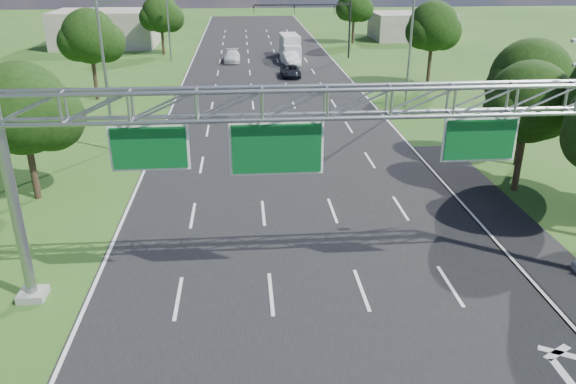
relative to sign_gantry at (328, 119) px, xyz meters
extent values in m
plane|color=#265018|center=(-0.33, 18.00, -6.89)|extent=(220.00, 220.00, 0.00)
cube|color=black|center=(-0.33, 18.00, -6.89)|extent=(18.00, 180.00, 0.02)
cube|color=black|center=(9.87, 2.00, -6.89)|extent=(3.00, 30.00, 0.02)
cube|color=gray|center=(-11.33, 0.00, -6.74)|extent=(1.00, 1.00, 0.30)
cylinder|color=gray|center=(-11.33, 0.00, -2.89)|extent=(0.40, 0.40, 8.00)
cube|color=white|center=(-6.33, -0.02, -0.89)|extent=(2.80, 0.05, 1.70)
cube|color=#0A5020|center=(-6.33, -0.08, -0.89)|extent=(2.62, 0.05, 1.52)
cube|color=white|center=(-1.83, -0.02, -1.04)|extent=(3.40, 0.05, 2.00)
cube|color=#0A5020|center=(-1.83, -0.08, -1.04)|extent=(3.22, 0.05, 1.82)
cube|color=white|center=(5.67, -0.02, -0.89)|extent=(2.80, 0.05, 1.70)
cube|color=#0A5020|center=(5.67, -0.08, -0.89)|extent=(2.62, 0.05, 1.52)
cylinder|color=black|center=(10.67, 53.00, -3.39)|extent=(0.24, 0.24, 7.00)
cylinder|color=black|center=(4.67, 53.00, -0.29)|extent=(12.00, 0.18, 0.18)
imported|color=black|center=(-1.33, 53.00, -0.84)|extent=(0.18, 0.22, 1.10)
imported|color=black|center=(3.67, 53.00, -0.84)|extent=(0.18, 0.22, 1.10)
imported|color=black|center=(8.67, 53.00, -0.84)|extent=(0.18, 0.22, 1.10)
cylinder|color=gray|center=(-11.83, 18.00, -1.89)|extent=(0.20, 0.20, 10.00)
cylinder|color=gray|center=(-10.53, 18.00, 2.81)|extent=(2.78, 0.12, 0.60)
cylinder|color=gray|center=(-11.83, 53.00, -1.89)|extent=(0.20, 0.20, 10.00)
cylinder|color=gray|center=(11.17, 28.00, -1.89)|extent=(0.20, 0.20, 10.00)
cylinder|color=#2D2116|center=(12.17, 9.00, -5.24)|extent=(0.36, 0.36, 3.30)
sphere|color=black|center=(12.17, 9.00, -1.83)|extent=(4.40, 4.40, 4.40)
sphere|color=black|center=(13.27, 9.40, -2.38)|extent=(3.30, 3.30, 3.30)
sphere|color=black|center=(11.18, 8.70, -2.27)|extent=(3.08, 3.08, 3.08)
cylinder|color=#2D2116|center=(14.17, 13.00, -5.13)|extent=(0.36, 0.36, 3.52)
sphere|color=black|center=(14.17, 13.00, -1.45)|extent=(4.80, 4.80, 4.80)
sphere|color=black|center=(15.37, 13.40, -2.05)|extent=(3.60, 3.60, 3.60)
sphere|color=black|center=(13.09, 12.70, -1.93)|extent=(3.36, 3.36, 3.36)
cylinder|color=#2D2116|center=(-14.33, 10.00, -5.35)|extent=(0.36, 0.36, 3.08)
sphere|color=black|center=(-14.33, 10.00, -1.89)|extent=(4.80, 4.80, 4.80)
sphere|color=black|center=(-13.13, 10.40, -2.49)|extent=(3.60, 3.60, 3.60)
cylinder|color=#2D2116|center=(-16.33, 33.00, -5.02)|extent=(0.36, 0.36, 3.74)
sphere|color=black|center=(-16.33, 33.00, -1.23)|extent=(4.80, 4.80, 4.80)
sphere|color=black|center=(-15.13, 33.40, -1.83)|extent=(3.60, 3.60, 3.60)
sphere|color=black|center=(-17.41, 32.70, -1.71)|extent=(3.36, 3.36, 3.36)
cylinder|color=#2D2116|center=(-13.33, 58.00, -5.24)|extent=(0.36, 0.36, 3.30)
sphere|color=black|center=(-13.33, 58.00, -1.67)|extent=(4.80, 4.80, 4.80)
sphere|color=black|center=(-12.13, 58.40, -2.27)|extent=(3.60, 3.60, 3.60)
sphere|color=black|center=(-14.41, 57.70, -2.15)|extent=(3.36, 3.36, 3.36)
cylinder|color=#2D2116|center=(15.67, 36.00, -4.91)|extent=(0.36, 0.36, 3.96)
sphere|color=black|center=(15.67, 36.00, -1.01)|extent=(4.80, 4.80, 4.80)
sphere|color=black|center=(16.87, 36.40, -1.61)|extent=(3.60, 3.60, 3.60)
sphere|color=black|center=(14.59, 35.70, -1.49)|extent=(3.36, 3.36, 3.36)
cylinder|color=#2D2116|center=(13.67, 66.00, -5.13)|extent=(0.36, 0.36, 3.52)
sphere|color=black|center=(13.67, 66.00, -1.45)|extent=(4.80, 4.80, 4.80)
sphere|color=black|center=(14.87, 66.40, -2.05)|extent=(3.60, 3.60, 3.60)
sphere|color=black|center=(12.59, 65.70, -1.93)|extent=(3.36, 3.36, 3.36)
cube|color=gray|center=(-22.33, 66.00, -4.39)|extent=(14.00, 10.00, 5.00)
cube|color=gray|center=(23.67, 70.00, -4.89)|extent=(12.00, 9.00, 4.00)
imported|color=white|center=(-4.17, 51.66, -6.21)|extent=(1.97, 4.75, 1.37)
imported|color=black|center=(2.26, 41.89, -6.28)|extent=(2.03, 4.39, 1.22)
imported|color=silver|center=(2.81, 48.74, -6.11)|extent=(2.26, 4.95, 1.57)
cube|color=silver|center=(3.24, 54.72, -5.41)|extent=(2.42, 5.51, 2.70)
cube|color=silver|center=(3.24, 50.93, -5.90)|extent=(2.17, 2.08, 1.98)
cylinder|color=black|center=(2.24, 51.11, -6.44)|extent=(0.32, 0.90, 0.90)
cylinder|color=black|center=(4.23, 51.11, -6.44)|extent=(0.32, 0.90, 0.90)
cylinder|color=black|center=(2.24, 56.52, -6.44)|extent=(0.32, 0.90, 0.90)
cylinder|color=black|center=(4.23, 56.52, -6.44)|extent=(0.32, 0.90, 0.90)
camera|label=1|loc=(-2.98, -19.16, 5.38)|focal=35.00mm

